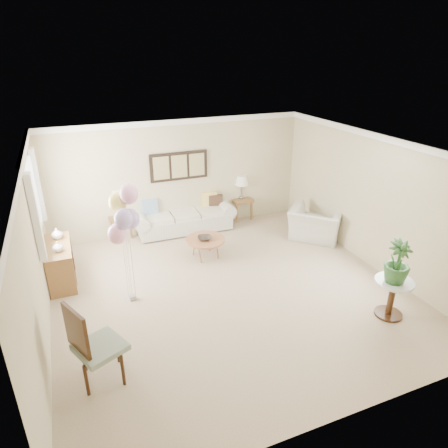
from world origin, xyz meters
The scene contains 18 objects.
ground_plane centered at (0.00, 0.00, 0.00)m, with size 6.00×6.00×0.00m, color tan.
room_shell centered at (-0.11, 0.09, 1.63)m, with size 6.04×6.04×2.60m.
wall_art_triptych centered at (0.00, 2.96, 1.55)m, with size 1.35×0.06×0.65m.
sofa centered at (0.02, 2.90, 0.35)m, with size 2.41×0.93×0.89m.
end_table_left centered at (-1.44, 3.06, 0.47)m, with size 0.51×0.47×0.56m.
end_table_right centered at (1.59, 2.98, 0.46)m, with size 0.50×0.46×0.55m.
lamp_left centered at (-1.44, 3.06, 1.00)m, with size 0.33×0.33×0.58m.
lamp_right centered at (1.59, 2.98, 1.00)m, with size 0.33×0.33×0.59m.
coffee_table centered at (0.04, 1.38, 0.38)m, with size 0.82×0.82×0.42m.
decor_bowl centered at (0.01, 1.34, 0.45)m, with size 0.29×0.29×0.07m, color #322922.
armchair centered at (2.67, 1.28, 0.36)m, with size 1.12×0.98×0.73m, color beige.
side_table centered at (2.14, -1.64, 0.49)m, with size 0.60×0.60×0.65m.
potted_plant centered at (2.10, -1.65, 1.01)m, with size 0.39×0.39×0.70m, color #234724.
accent_chair centered at (-2.42, -1.28, 0.59)m, with size 0.74×0.74×1.14m.
credenza centered at (-2.76, 1.50, 0.37)m, with size 0.46×1.20×0.74m.
vase_white centered at (-2.74, 1.25, 0.83)m, with size 0.18×0.18×0.19m, color silver.
vase_sage centered at (-2.74, 1.80, 0.85)m, with size 0.20×0.20×0.21m, color silver.
balloon_cluster centered at (-1.67, 0.36, 1.62)m, with size 0.56×0.59×2.09m.
Camera 1 is at (-2.39, -5.61, 4.01)m, focal length 32.00 mm.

